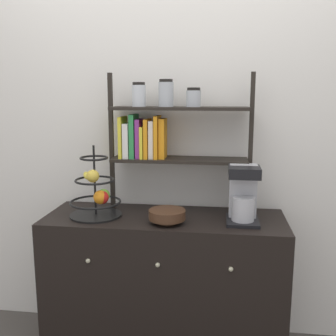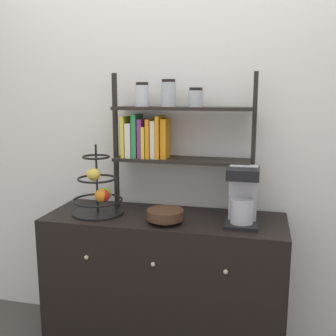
# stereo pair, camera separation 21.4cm
# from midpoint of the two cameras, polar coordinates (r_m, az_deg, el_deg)

# --- Properties ---
(wall_back) EXTENTS (7.00, 0.05, 2.60)m
(wall_back) POSITION_cam_midpoint_polar(r_m,az_deg,el_deg) (2.39, -2.16, 6.10)
(wall_back) COLOR silver
(wall_back) RESTS_ON ground_plane
(sideboard) EXTENTS (1.34, 0.49, 0.81)m
(sideboard) POSITION_cam_midpoint_polar(r_m,az_deg,el_deg) (2.37, -3.21, -16.54)
(sideboard) COLOR black
(sideboard) RESTS_ON ground_plane
(coffee_maker) EXTENTS (0.17, 0.21, 0.31)m
(coffee_maker) POSITION_cam_midpoint_polar(r_m,az_deg,el_deg) (2.11, 8.02, -3.76)
(coffee_maker) COLOR black
(coffee_maker) RESTS_ON sideboard
(fruit_stand) EXTENTS (0.29, 0.29, 0.40)m
(fruit_stand) POSITION_cam_midpoint_polar(r_m,az_deg,el_deg) (2.24, -13.07, -3.73)
(fruit_stand) COLOR black
(fruit_stand) RESTS_ON sideboard
(wooden_bowl) EXTENTS (0.20, 0.20, 0.07)m
(wooden_bowl) POSITION_cam_midpoint_polar(r_m,az_deg,el_deg) (2.10, -3.08, -6.90)
(wooden_bowl) COLOR #422819
(wooden_bowl) RESTS_ON sideboard
(shelf_hutch) EXTENTS (0.83, 0.20, 0.80)m
(shelf_hutch) POSITION_cam_midpoint_polar(r_m,az_deg,el_deg) (2.26, -3.81, 5.43)
(shelf_hutch) COLOR black
(shelf_hutch) RESTS_ON sideboard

